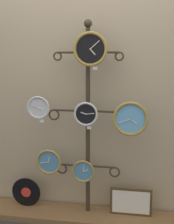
# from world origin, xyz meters

# --- Properties ---
(shop_wall) EXTENTS (4.40, 0.04, 2.80)m
(shop_wall) POSITION_xyz_m (0.00, 0.57, 1.40)
(shop_wall) COLOR tan
(shop_wall) RESTS_ON ground_plane
(low_shelf) EXTENTS (2.20, 0.36, 0.06)m
(low_shelf) POSITION_xyz_m (0.00, 0.35, 0.03)
(low_shelf) COLOR brown
(low_shelf) RESTS_ON ground_plane
(display_stand) EXTENTS (0.77, 0.36, 1.91)m
(display_stand) POSITION_xyz_m (0.00, 0.41, 0.70)
(display_stand) COLOR #382D1E
(display_stand) RESTS_ON ground_plane
(clock_top_center) EXTENTS (0.30, 0.04, 0.30)m
(clock_top_center) POSITION_xyz_m (0.04, 0.29, 1.65)
(clock_top_center) COLOR black
(clock_middle_left) EXTENTS (0.22, 0.04, 0.22)m
(clock_middle_left) POSITION_xyz_m (-0.45, 0.31, 1.11)
(clock_middle_left) COLOR silver
(clock_middle_center) EXTENTS (0.22, 0.04, 0.22)m
(clock_middle_center) POSITION_xyz_m (-0.00, 0.30, 1.07)
(clock_middle_center) COLOR black
(clock_middle_right) EXTENTS (0.32, 0.04, 0.32)m
(clock_middle_right) POSITION_xyz_m (0.40, 0.29, 1.04)
(clock_middle_right) COLOR #60A8DB
(clock_bottom_left) EXTENTS (0.25, 0.04, 0.25)m
(clock_bottom_left) POSITION_xyz_m (-0.37, 0.32, 0.58)
(clock_bottom_left) COLOR #4C84B2
(clock_bottom_center) EXTENTS (0.22, 0.04, 0.22)m
(clock_bottom_center) POSITION_xyz_m (-0.03, 0.30, 0.51)
(clock_bottom_center) COLOR #4C84B2
(vinyl_record) EXTENTS (0.30, 0.01, 0.30)m
(vinyl_record) POSITION_xyz_m (-0.64, 0.39, 0.21)
(vinyl_record) COLOR black
(vinyl_record) RESTS_ON low_shelf
(picture_frame) EXTENTS (0.40, 0.02, 0.27)m
(picture_frame) POSITION_xyz_m (0.43, 0.39, 0.20)
(picture_frame) COLOR #4C381E
(picture_frame) RESTS_ON low_shelf
(price_tag_upper) EXTENTS (0.04, 0.00, 0.03)m
(price_tag_upper) POSITION_xyz_m (0.08, 0.29, 1.48)
(price_tag_upper) COLOR white
(price_tag_mid) EXTENTS (0.04, 0.00, 0.03)m
(price_tag_mid) POSITION_xyz_m (-0.42, 0.30, 0.99)
(price_tag_mid) COLOR white
(price_tag_lower) EXTENTS (0.04, 0.00, 0.03)m
(price_tag_lower) POSITION_xyz_m (0.03, 0.30, 0.94)
(price_tag_lower) COLOR white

